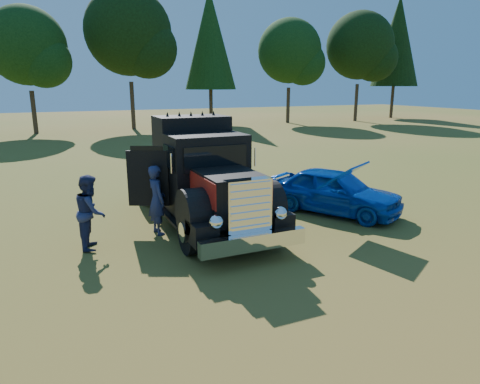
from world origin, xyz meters
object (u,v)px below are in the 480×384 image
object	(u,v)px
spectator_near	(157,200)
diamond_t_truck	(202,180)
spectator_far	(91,212)
hotrod_coupe	(334,191)

from	to	relation	value
spectator_near	diamond_t_truck	bearing A→B (deg)	-84.07
spectator_near	spectator_far	xyz separation A→B (m)	(-1.70, -0.35, -0.02)
spectator_near	spectator_far	bearing A→B (deg)	93.34
hotrod_coupe	spectator_near	bearing A→B (deg)	176.21
diamond_t_truck	spectator_near	world-z (taller)	diamond_t_truck
diamond_t_truck	spectator_far	world-z (taller)	diamond_t_truck
diamond_t_truck	spectator_far	bearing A→B (deg)	-167.13
diamond_t_truck	hotrod_coupe	distance (m)	4.16
diamond_t_truck	spectator_near	xyz separation A→B (m)	(-1.39, -0.35, -0.35)
diamond_t_truck	spectator_near	size ratio (longest dim) A/B	3.86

